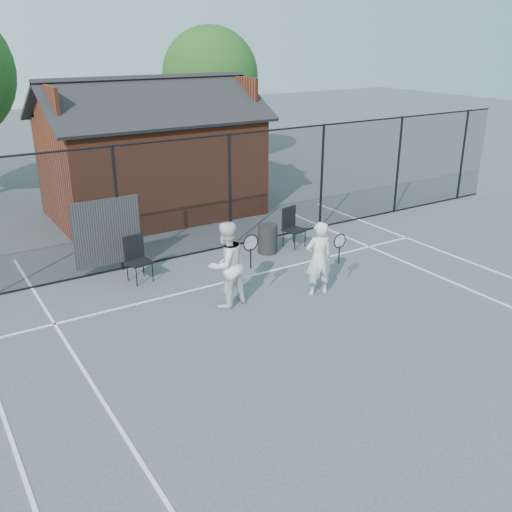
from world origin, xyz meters
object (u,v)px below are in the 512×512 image
player_front (319,258)px  chair_right (294,228)px  chair_left (139,260)px  waste_bin (268,239)px  player_back (226,265)px  clubhouse (152,163)px

player_front → chair_right: player_front is taller
chair_left → waste_bin: (3.48, 0.00, -0.15)m
player_front → chair_right: bearing=64.3°
chair_left → chair_right: chair_left is taller
player_front → chair_left: bearing=138.2°
player_back → chair_right: 3.90m
clubhouse → waste_bin: (1.08, -4.90, -1.24)m
clubhouse → waste_bin: bearing=-77.5°
clubhouse → chair_left: 5.56m
chair_left → chair_right: size_ratio=1.00×
chair_left → chair_right: (4.33, 0.00, -0.00)m
player_back → player_front: bearing=-16.4°
player_back → clubhouse: bearing=79.4°
clubhouse → chair_left: size_ratio=6.26×
clubhouse → chair_left: (-2.40, -4.90, -1.09)m
chair_left → clubhouse: bearing=55.4°
player_front → player_back: bearing=163.6°
clubhouse → player_front: 7.67m
player_back → waste_bin: 3.26m
player_back → chair_right: (3.25, 2.13, -0.39)m
player_back → waste_bin: bearing=41.6°
clubhouse → player_back: 7.19m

